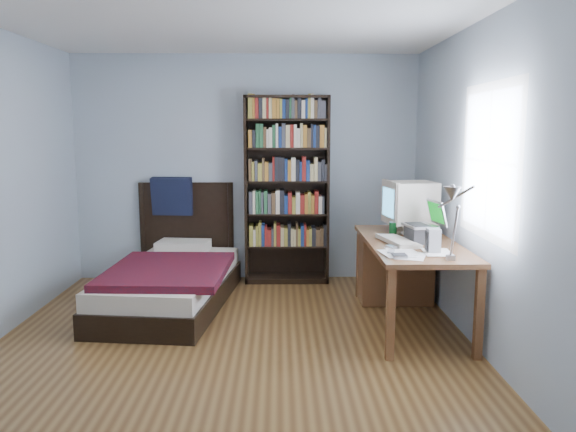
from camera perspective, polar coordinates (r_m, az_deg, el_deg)
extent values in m
plane|color=#58371A|center=(4.52, -5.69, -13.08)|extent=(4.20, 4.20, 0.00)
plane|color=white|center=(4.28, -6.22, 19.77)|extent=(4.20, 4.20, 0.00)
cube|color=#ACBECA|center=(6.31, -4.28, 4.82)|extent=(3.80, 0.04, 2.50)
cube|color=#ACBECA|center=(2.16, -10.80, -2.79)|extent=(3.80, 0.04, 2.50)
cube|color=#ACBECA|center=(4.47, 19.11, 2.78)|extent=(0.04, 4.20, 2.50)
cube|color=white|center=(4.32, 19.77, 5.21)|extent=(0.01, 1.14, 1.14)
cube|color=white|center=(4.31, 19.69, 5.21)|extent=(0.01, 1.00, 1.00)
cube|color=brown|center=(4.94, 12.39, -2.75)|extent=(0.75, 1.69, 0.04)
cube|color=brown|center=(4.22, 10.36, -9.83)|extent=(0.06, 0.06, 0.69)
cube|color=brown|center=(4.39, 18.83, -9.42)|extent=(0.06, 0.06, 0.69)
cube|color=brown|center=(5.73, 7.28, -4.79)|extent=(0.06, 0.06, 0.69)
cube|color=brown|center=(5.85, 13.61, -4.68)|extent=(0.06, 0.06, 0.69)
cube|color=brown|center=(5.62, 10.82, -5.14)|extent=(0.69, 0.40, 0.68)
cube|color=beige|center=(5.37, 12.03, -1.47)|extent=(0.29, 0.26, 0.03)
cylinder|color=beige|center=(5.36, 12.04, -0.99)|extent=(0.10, 0.10, 0.06)
cube|color=beige|center=(5.33, 12.44, 1.36)|extent=(0.45, 0.44, 0.38)
cube|color=beige|center=(5.29, 10.31, 1.37)|extent=(0.09, 0.40, 0.40)
cube|color=#41ABEC|center=(5.29, 10.15, 1.37)|extent=(0.05, 0.30, 0.26)
cube|color=#2D2D30|center=(4.90, 13.23, -1.85)|extent=(0.23, 0.26, 0.13)
cube|color=#B0B0B5|center=(4.89, 13.26, -0.96)|extent=(0.27, 0.33, 0.02)
cube|color=#2D2D30|center=(4.88, 13.04, -0.84)|extent=(0.18, 0.25, 0.00)
cube|color=#B0B0B5|center=(4.91, 14.89, 0.35)|extent=(0.12, 0.30, 0.21)
cube|color=#0CBF26|center=(4.90, 14.76, 0.35)|extent=(0.09, 0.25, 0.16)
cube|color=#99999E|center=(4.30, 16.18, -4.08)|extent=(0.06, 0.05, 0.04)
cylinder|color=#99999E|center=(4.20, 16.54, -1.52)|extent=(0.02, 0.14, 0.38)
cylinder|color=#99999E|center=(3.94, 16.65, 1.84)|extent=(0.16, 0.31, 0.19)
cone|color=#99999E|center=(3.78, 16.35, 2.15)|extent=(0.12, 0.12, 0.10)
cube|color=beige|center=(4.83, 11.13, -2.53)|extent=(0.31, 0.54, 0.05)
cube|color=gray|center=(4.50, 14.56, -2.45)|extent=(0.10, 0.10, 0.19)
cylinder|color=#073818|center=(5.16, 10.61, -1.31)|extent=(0.07, 0.07, 0.12)
ellipsoid|color=silver|center=(5.22, 11.68, -1.71)|extent=(0.06, 0.10, 0.04)
cube|color=#B0B0B5|center=(4.62, 10.48, -3.11)|extent=(0.09, 0.11, 0.02)
cube|color=gray|center=(4.42, 10.42, -3.62)|extent=(0.08, 0.11, 0.02)
cube|color=gray|center=(4.30, 11.24, -4.02)|extent=(0.11, 0.11, 0.02)
cube|color=black|center=(6.17, -4.26, 2.60)|extent=(0.03, 0.30, 2.04)
cube|color=black|center=(6.18, 4.00, 2.61)|extent=(0.03, 0.30, 2.04)
cube|color=black|center=(6.14, -0.13, 12.00)|extent=(0.92, 0.30, 0.03)
cube|color=black|center=(6.34, -0.12, -6.33)|extent=(0.92, 0.30, 0.06)
cube|color=black|center=(6.30, -0.14, 2.75)|extent=(0.92, 0.02, 2.04)
cube|color=olive|center=(6.14, -0.12, 2.87)|extent=(0.84, 0.22, 1.84)
cube|color=black|center=(5.56, -11.77, -7.83)|extent=(1.21, 2.08, 0.22)
cube|color=beige|center=(5.51, -11.84, -5.93)|extent=(1.16, 2.01, 0.16)
cube|color=maroon|center=(5.24, -12.06, -5.45)|extent=(1.10, 1.33, 0.07)
cube|color=beige|center=(6.19, -10.59, -3.05)|extent=(0.58, 0.41, 0.12)
cube|color=black|center=(6.43, -10.21, -1.51)|extent=(1.05, 0.05, 1.10)
cylinder|color=black|center=(6.51, -14.54, -1.53)|extent=(0.06, 0.06, 1.10)
cylinder|color=black|center=(6.35, -5.84, -1.55)|extent=(0.06, 0.06, 1.10)
cube|color=black|center=(6.37, -11.69, 1.99)|extent=(0.46, 0.20, 0.43)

